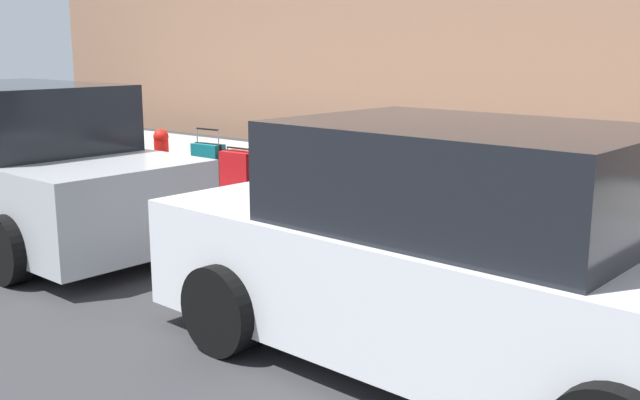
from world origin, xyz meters
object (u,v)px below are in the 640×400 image
object	(u,v)px
suitcase_maroon_5	(330,194)
bollard_post	(122,156)
fire_hydrant	(162,158)
suitcase_teal_2	(446,215)
parked_car_white_0	(461,258)
suitcase_black_7	(271,180)
suitcase_red_1	(490,220)
suitcase_navy_3	(402,202)
suitcase_silver_6	(293,186)
suitcase_red_8	(240,177)
suitcase_teal_9	(209,171)
suitcase_olive_4	(363,201)
suitcase_black_0	(532,223)
parked_car_silver_1	(20,168)

from	to	relation	value
suitcase_maroon_5	bollard_post	bearing A→B (deg)	2.89
suitcase_maroon_5	fire_hydrant	bearing A→B (deg)	0.67
suitcase_teal_2	parked_car_white_0	bearing A→B (deg)	121.12
suitcase_black_7	fire_hydrant	world-z (taller)	suitcase_black_7
suitcase_red_1	suitcase_navy_3	distance (m)	0.98
suitcase_silver_6	fire_hydrant	bearing A→B (deg)	-1.81
suitcase_red_8	suitcase_teal_9	xyz separation A→B (m)	(0.53, 0.04, 0.03)
suitcase_navy_3	suitcase_teal_9	xyz separation A→B (m)	(3.03, -0.05, 0.00)
suitcase_olive_4	suitcase_silver_6	bearing A→B (deg)	1.92
suitcase_red_1	suitcase_black_7	size ratio (longest dim) A/B	0.94
suitcase_red_1	suitcase_black_0	bearing A→B (deg)	167.67
suitcase_olive_4	fire_hydrant	size ratio (longest dim) A/B	0.96
suitcase_navy_3	suitcase_red_8	size ratio (longest dim) A/B	1.43
suitcase_red_8	parked_car_white_0	bearing A→B (deg)	151.55
suitcase_teal_2	suitcase_navy_3	size ratio (longest dim) A/B	0.79
suitcase_teal_9	parked_car_white_0	bearing A→B (deg)	154.56
suitcase_maroon_5	suitcase_silver_6	xyz separation A→B (m)	(0.48, 0.11, 0.06)
suitcase_silver_6	suitcase_black_7	size ratio (longest dim) A/B	0.84
suitcase_black_0	parked_car_white_0	size ratio (longest dim) A/B	0.23
bollard_post	parked_car_white_0	distance (m)	6.96
fire_hydrant	suitcase_teal_9	bearing A→B (deg)	-179.55
suitcase_navy_3	parked_car_silver_1	distance (m)	4.19
suitcase_navy_3	bollard_post	size ratio (longest dim) A/B	1.21
suitcase_maroon_5	fire_hydrant	size ratio (longest dim) A/B	1.08
suitcase_olive_4	fire_hydrant	bearing A→B (deg)	-0.74
fire_hydrant	bollard_post	bearing A→B (deg)	12.15
suitcase_black_7	suitcase_red_8	distance (m)	0.52
suitcase_black_0	parked_car_silver_1	xyz separation A→B (m)	(4.94, 2.28, 0.30)
suitcase_olive_4	suitcase_red_8	distance (m)	2.01
suitcase_navy_3	parked_car_silver_1	world-z (taller)	parked_car_silver_1
suitcase_silver_6	suitcase_red_8	size ratio (longest dim) A/B	1.08
suitcase_black_7	parked_car_silver_1	size ratio (longest dim) A/B	0.20
suitcase_teal_2	parked_car_white_0	xyz separation A→B (m)	(-1.46, 2.41, 0.36)
suitcase_black_0	suitcase_silver_6	size ratio (longest dim) A/B	1.30
suitcase_olive_4	bollard_post	bearing A→B (deg)	1.45
suitcase_navy_3	parked_car_white_0	bearing A→B (deg)	129.91
suitcase_navy_3	suitcase_red_8	xyz separation A→B (m)	(2.50, -0.09, -0.03)
suitcase_navy_3	suitcase_red_8	distance (m)	2.50
suitcase_black_0	suitcase_red_1	distance (m)	0.50
suitcase_maroon_5	suitcase_red_8	size ratio (longest dim) A/B	1.27
suitcase_maroon_5	suitcase_silver_6	size ratio (longest dim) A/B	1.18
suitcase_teal_9	parked_car_silver_1	xyz separation A→B (m)	(0.46, 2.36, 0.29)
suitcase_red_8	bollard_post	bearing A→B (deg)	5.25
suitcase_teal_9	suitcase_maroon_5	bearing A→B (deg)	-179.23
suitcase_silver_6	parked_car_white_0	world-z (taller)	parked_car_white_0
suitcase_red_8	bollard_post	distance (m)	2.18
parked_car_silver_1	fire_hydrant	bearing A→B (deg)	-78.36
bollard_post	suitcase_teal_2	bearing A→B (deg)	-177.65
suitcase_silver_6	suitcase_black_7	distance (m)	0.51
suitcase_silver_6	fire_hydrant	world-z (taller)	fire_hydrant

